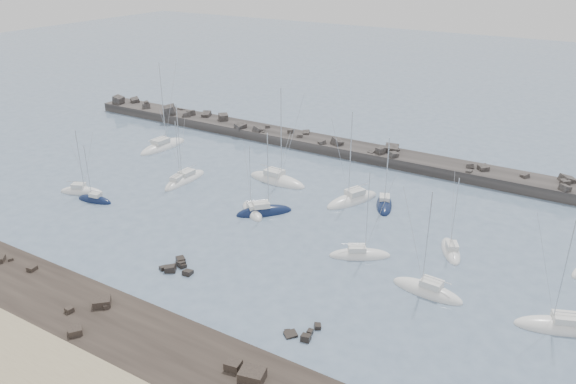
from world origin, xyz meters
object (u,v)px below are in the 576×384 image
object	(u,v)px
sailboat_3	(178,183)
sailboat_8	(384,205)
sailboat_14	(264,212)
sailboat_13	(185,180)
sailboat_5	(252,211)
sailboat_9	(427,291)
sailboat_4	(277,181)
sailboat_0	(81,192)
sailboat_10	(451,251)
sailboat_11	(559,327)
sailboat_6	(352,200)
sailboat_1	(163,147)
sailboat_7	(360,255)
sailboat_2	(95,200)

from	to	relation	value
sailboat_3	sailboat_8	size ratio (longest dim) A/B	0.96
sailboat_14	sailboat_13	bearing A→B (deg)	168.80
sailboat_5	sailboat_9	world-z (taller)	sailboat_9
sailboat_4	sailboat_0	bearing A→B (deg)	-140.37
sailboat_10	sailboat_11	size ratio (longest dim) A/B	0.77
sailboat_6	sailboat_8	xyz separation A→B (m)	(4.68, 1.11, -0.02)
sailboat_3	sailboat_5	bearing A→B (deg)	-8.55
sailboat_1	sailboat_6	world-z (taller)	sailboat_1
sailboat_1	sailboat_6	distance (m)	41.27
sailboat_8	sailboat_6	bearing A→B (deg)	-166.66
sailboat_14	sailboat_8	bearing A→B (deg)	39.45
sailboat_4	sailboat_3	bearing A→B (deg)	-145.42
sailboat_11	sailboat_14	xyz separation A→B (m)	(-40.03, 6.54, 0.02)
sailboat_14	sailboat_7	bearing A→B (deg)	-13.22
sailboat_0	sailboat_10	xyz separation A→B (m)	(54.55, 11.60, -0.01)
sailboat_2	sailboat_9	distance (m)	50.80
sailboat_6	sailboat_11	world-z (taller)	sailboat_6
sailboat_3	sailboat_7	distance (m)	35.15
sailboat_2	sailboat_11	xyz separation A→B (m)	(64.17, 3.20, 0.00)
sailboat_5	sailboat_8	bearing A→B (deg)	37.91
sailboat_3	sailboat_8	world-z (taller)	sailboat_8
sailboat_5	sailboat_10	world-z (taller)	sailboat_5
sailboat_5	sailboat_7	xyz separation A→B (m)	(18.46, -3.32, -0.01)
sailboat_6	sailboat_13	distance (m)	27.73
sailboat_1	sailboat_13	world-z (taller)	sailboat_1
sailboat_11	sailboat_10	bearing A→B (deg)	145.65
sailboat_0	sailboat_13	size ratio (longest dim) A/B	0.79
sailboat_11	sailboat_1	bearing A→B (deg)	164.37
sailboat_2	sailboat_0	bearing A→B (deg)	166.07
sailboat_6	sailboat_14	world-z (taller)	sailboat_6
sailboat_13	sailboat_4	bearing A→B (deg)	29.29
sailboat_6	sailboat_14	size ratio (longest dim) A/B	1.16
sailboat_0	sailboat_8	world-z (taller)	sailboat_8
sailboat_0	sailboat_1	xyz separation A→B (m)	(-3.69, 22.32, 0.01)
sailboat_5	sailboat_8	world-z (taller)	sailboat_8
sailboat_8	sailboat_10	world-z (taller)	sailboat_8
sailboat_8	sailboat_4	bearing A→B (deg)	-178.47
sailboat_5	sailboat_10	bearing A→B (deg)	7.21
sailboat_4	sailboat_9	world-z (taller)	sailboat_4
sailboat_6	sailboat_13	xyz separation A→B (m)	(-26.90, -6.74, -0.02)
sailboat_6	sailboat_11	xyz separation A→B (m)	(30.90, -16.80, -0.01)
sailboat_7	sailboat_14	distance (m)	17.32
sailboat_3	sailboat_14	xyz separation A→B (m)	(17.82, -1.80, 0.02)
sailboat_7	sailboat_11	size ratio (longest dim) A/B	0.88
sailboat_2	sailboat_10	world-z (taller)	sailboat_10
sailboat_5	sailboat_9	xyz separation A→B (m)	(28.20, -6.66, 0.01)
sailboat_1	sailboat_13	size ratio (longest dim) A/B	1.23
sailboat_0	sailboat_13	distance (m)	16.14
sailboat_4	sailboat_8	xyz separation A→B (m)	(18.47, 0.49, -0.02)
sailboat_2	sailboat_14	size ratio (longest dim) A/B	0.73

